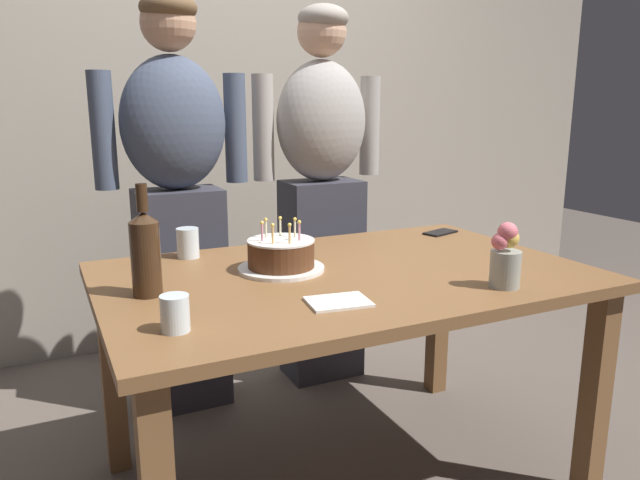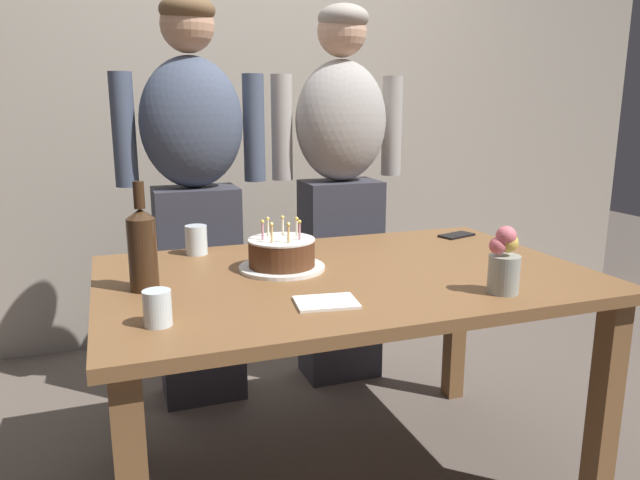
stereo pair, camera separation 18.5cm
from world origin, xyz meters
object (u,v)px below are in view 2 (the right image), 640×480
Objects in this scene: cell_phone at (457,235)px; person_man_bearded at (195,199)px; birthday_cake at (282,255)px; wine_bottle at (142,247)px; napkin_stack at (326,302)px; flower_vase at (504,261)px; water_glass_near at (157,308)px; water_glass_far at (196,240)px; person_woman_cardigan at (341,191)px.

person_man_bearded is (-0.96, 0.46, 0.13)m from cell_phone.
birthday_cake is 0.44m from wine_bottle.
cell_phone and napkin_stack have the same top height.
cell_phone is 0.76× the size of flower_vase.
napkin_stack is (0.44, -0.29, -0.12)m from wine_bottle.
wine_bottle is at bearing 158.67° from flower_vase.
person_man_bearded is (-0.17, 0.69, 0.09)m from birthday_cake.
napkin_stack is at bearing -87.50° from birthday_cake.
water_glass_far reaches higher than water_glass_near.
flower_vase is (0.49, -0.08, 0.09)m from napkin_stack.
water_glass_near is at bearing -170.53° from cell_phone.
birthday_cake is 0.89× the size of wine_bottle.
water_glass_near is (-0.41, -0.37, -0.00)m from birthday_cake.
cell_phone is 0.89× the size of napkin_stack.
person_woman_cardigan is (0.64, 0.00, 0.00)m from person_man_bearded.
napkin_stack is (0.43, 0.01, -0.04)m from water_glass_near.
person_woman_cardigan reaches higher than flower_vase.
person_man_bearded reaches higher than wine_bottle.
flower_vase is (-0.28, -0.67, 0.09)m from cell_phone.
wine_bottle reaches higher than water_glass_near.
cell_phone is 0.09× the size of person_woman_cardigan.
birthday_cake reaches higher than water_glass_far.
person_man_bearded is at bearing 120.91° from flower_vase.
cell_phone is (1.02, -0.06, -0.05)m from water_glass_far.
flower_vase reaches higher than birthday_cake.
birthday_cake is 0.16× the size of person_woman_cardigan.
birthday_cake reaches higher than cell_phone.
person_woman_cardigan is (0.46, 1.05, 0.13)m from napkin_stack.
person_man_bearded reaches higher than flower_vase.
napkin_stack is (0.02, -0.36, -0.04)m from birthday_cake.
flower_vase reaches higher than cell_phone.
flower_vase reaches higher than napkin_stack.
wine_bottle is 2.14× the size of cell_phone.
water_glass_near is 0.85× the size of water_glass_far.
person_woman_cardigan is (0.70, 0.40, 0.08)m from water_glass_far.
person_woman_cardigan reaches higher than birthday_cake.
water_glass_far is 0.06× the size of person_man_bearded.
wine_bottle is (-0.01, 0.30, 0.08)m from water_glass_near.
birthday_cake is at bearing 103.60° from person_man_bearded.
wine_bottle is at bearing 92.01° from water_glass_near.
person_woman_cardigan is (-0.31, 0.46, 0.13)m from cell_phone.
flower_vase reaches higher than water_glass_far.
birthday_cake is 0.72m from person_man_bearded.
flower_vase is 0.11× the size of person_woman_cardigan.
water_glass_far is 0.81m from person_woman_cardigan.
water_glass_near is at bearing -137.94° from birthday_cake.
flower_vase is at bearing -40.79° from birthday_cake.
cell_phone is at bearing -3.25° from water_glass_far.
person_man_bearded is at bearing 99.85° from napkin_stack.
person_woman_cardigan reaches higher than water_glass_far.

